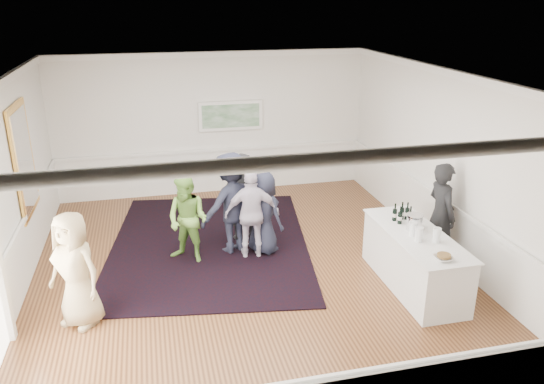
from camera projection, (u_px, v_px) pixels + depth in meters
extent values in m
plane|color=brown|center=(248.00, 271.00, 8.86)|extent=(8.00, 8.00, 0.00)
cube|color=white|center=(244.00, 78.00, 7.74)|extent=(7.00, 8.00, 0.02)
cube|color=white|center=(5.00, 200.00, 7.54)|extent=(0.02, 8.00, 3.20)
cube|color=white|center=(447.00, 165.00, 9.06)|extent=(0.02, 8.00, 3.20)
cube|color=white|center=(213.00, 124.00, 11.95)|extent=(7.00, 0.02, 3.20)
cube|color=white|center=(330.00, 327.00, 4.66)|extent=(7.00, 0.02, 3.20)
cube|color=#F6B548|center=(24.00, 160.00, 8.67)|extent=(0.04, 1.25, 1.85)
cube|color=white|center=(25.00, 160.00, 8.67)|extent=(0.01, 1.05, 1.65)
cube|color=white|center=(231.00, 116.00, 11.93)|extent=(1.44, 0.05, 0.66)
cube|color=#26662E|center=(231.00, 116.00, 11.90)|extent=(1.30, 0.01, 0.52)
cube|color=black|center=(210.00, 244.00, 9.81)|extent=(4.21, 5.13, 0.02)
cube|color=white|center=(414.00, 260.00, 8.28)|extent=(0.79, 2.17, 0.89)
cube|color=white|center=(417.00, 234.00, 8.12)|extent=(0.85, 2.23, 0.02)
imported|color=black|center=(441.00, 215.00, 8.81)|extent=(0.46, 0.68, 1.80)
imported|color=tan|center=(75.00, 270.00, 7.18)|extent=(0.97, 0.92, 1.67)
imported|color=#74AE45|center=(188.00, 220.00, 8.96)|extent=(0.94, 0.91, 1.53)
imported|color=silver|center=(252.00, 214.00, 9.10)|extent=(0.98, 0.51, 1.61)
imported|color=black|center=(231.00, 203.00, 9.27)|extent=(1.35, 1.09, 1.82)
imported|color=black|center=(242.00, 197.00, 9.78)|extent=(0.68, 0.52, 1.67)
imported|color=black|center=(264.00, 213.00, 9.28)|extent=(0.81, 0.87, 1.49)
cylinder|color=#75B440|center=(419.00, 234.00, 7.82)|extent=(0.12, 0.12, 0.24)
cylinder|color=#E64363|center=(437.00, 235.00, 7.80)|extent=(0.12, 0.12, 0.24)
cylinder|color=#88B540|center=(413.00, 228.00, 8.01)|extent=(0.12, 0.12, 0.24)
cylinder|color=silver|center=(414.00, 222.00, 8.23)|extent=(0.26, 0.26, 0.25)
imported|color=white|center=(444.00, 257.00, 7.31)|extent=(0.27, 0.27, 0.07)
cylinder|color=brown|center=(444.00, 256.00, 7.31)|extent=(0.19, 0.19, 0.04)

